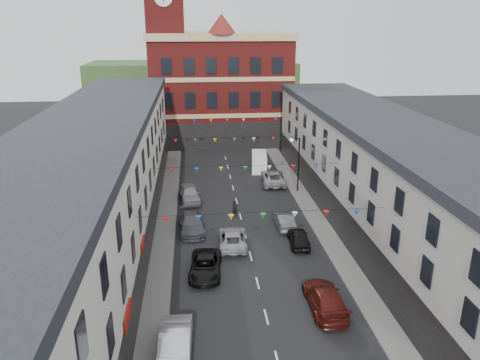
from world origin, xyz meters
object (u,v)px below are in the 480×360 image
object	(u,v)px
car_left_c	(205,266)
white_van	(259,162)
car_left_e	(190,193)
street_lamp	(297,157)
car_right_e	(284,220)
car_left_d	(192,223)
car_left_b	(175,346)
pedestrian	(235,209)
car_right_f	(273,177)
moving_car	(233,238)
car_right_d	(299,238)
car_right_c	(325,299)

from	to	relation	value
car_left_c	white_van	bearing A→B (deg)	78.45
car_left_e	street_lamp	bearing A→B (deg)	0.37
car_right_e	street_lamp	bearing A→B (deg)	-110.07
car_left_d	car_right_e	world-z (taller)	car_left_d
car_left_b	white_van	world-z (taller)	white_van
car_left_e	pedestrian	bearing A→B (deg)	-55.36
car_left_c	car_right_e	size ratio (longest dim) A/B	1.20
car_left_b	car_right_e	xyz separation A→B (m)	(9.10, 16.41, -0.15)
car_right_f	car_left_c	bearing A→B (deg)	70.62
car_left_e	moving_car	bearing A→B (deg)	-78.69
car_right_e	white_van	bearing A→B (deg)	-92.31
street_lamp	car_right_d	size ratio (longest dim) A/B	1.54
car_right_e	white_van	world-z (taller)	white_van
car_left_d	car_right_c	world-z (taller)	car_right_c
car_left_d	pedestrian	xyz separation A→B (m)	(4.01, 2.64, 0.06)
car_right_e	car_left_d	bearing A→B (deg)	-1.83
car_left_e	car_right_c	distance (m)	21.85
car_left_b	car_right_e	bearing A→B (deg)	63.16
car_left_c	car_right_e	world-z (taller)	car_left_c
street_lamp	moving_car	bearing A→B (deg)	-122.97
car_left_e	pedestrian	distance (m)	6.34
street_lamp	car_right_f	distance (m)	4.72
car_right_e	moving_car	bearing A→B (deg)	31.51
car_left_b	pedestrian	xyz separation A→B (m)	(4.96, 19.08, -0.00)
car_left_b	car_left_e	distance (m)	23.83
car_right_d	car_left_b	bearing A→B (deg)	56.95
car_left_e	car_left_d	bearing A→B (deg)	-95.45
pedestrian	white_van	bearing A→B (deg)	48.50
car_left_c	white_van	distance (m)	25.94
car_left_e	car_right_e	distance (m)	11.16
car_right_d	street_lamp	bearing A→B (deg)	-96.79
car_right_c	car_left_d	bearing A→B (deg)	-56.18
car_right_d	white_van	distance (m)	20.95
car_left_d	car_right_f	world-z (taller)	car_right_f
car_left_d	car_right_e	distance (m)	8.15
car_left_b	car_right_e	size ratio (longest dim) A/B	1.22
car_left_c	moving_car	bearing A→B (deg)	66.82
car_right_c	white_van	world-z (taller)	white_van
street_lamp	car_right_c	xyz separation A→B (m)	(-2.72, -21.54, -3.15)
car_right_f	moving_car	xyz separation A→B (m)	(-5.89, -14.99, -0.09)
moving_car	car_left_c	bearing A→B (deg)	64.83
car_right_f	pedestrian	size ratio (longest dim) A/B	3.40
white_van	pedestrian	bearing A→B (deg)	-99.50
moving_car	car_right_c	bearing A→B (deg)	121.19
white_van	car_left_b	bearing A→B (deg)	-98.40
car_left_e	white_van	distance (m)	13.08
car_left_e	car_right_d	bearing A→B (deg)	-58.04
street_lamp	car_right_e	size ratio (longest dim) A/B	1.49
car_left_c	pedestrian	xyz separation A→B (m)	(3.06, 10.21, 0.14)
street_lamp	car_left_b	xyz separation A→B (m)	(-12.05, -25.27, -3.10)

